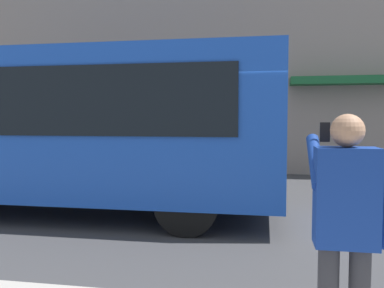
{
  "coord_description": "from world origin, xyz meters",
  "views": [
    {
      "loc": [
        -0.54,
        7.18,
        1.82
      ],
      "look_at": [
        0.81,
        -0.29,
        1.35
      ],
      "focal_mm": 37.92,
      "sensor_mm": 36.0,
      "label": 1
    }
  ],
  "objects": [
    {
      "name": "ground_plane",
      "position": [
        0.0,
        0.0,
        0.0
      ],
      "size": [
        60.0,
        60.0,
        0.0
      ],
      "primitive_type": "plane",
      "color": "#38383A"
    },
    {
      "name": "red_bus",
      "position": [
        3.67,
        -0.01,
        1.68
      ],
      "size": [
        9.05,
        2.54,
        3.08
      ],
      "color": "#1947AD",
      "rests_on": "ground_plane"
    },
    {
      "name": "pedestrian_photographer",
      "position": [
        -1.07,
        4.38,
        1.14
      ],
      "size": [
        0.53,
        0.52,
        1.7
      ],
      "color": "#2D2D33",
      "rests_on": "sidewalk_curb"
    }
  ]
}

